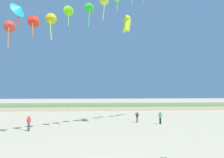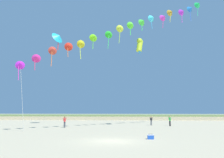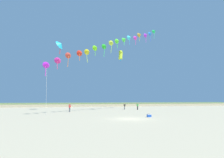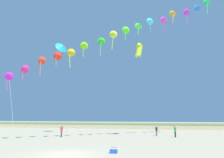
% 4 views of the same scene
% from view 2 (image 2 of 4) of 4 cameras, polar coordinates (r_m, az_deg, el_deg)
% --- Properties ---
extents(ground_plane, '(240.00, 240.00, 0.00)m').
position_cam_2_polar(ground_plane, '(20.58, -0.30, -14.75)').
color(ground_plane, '#C1B28E').
extents(dune_ridge, '(120.00, 12.75, 1.24)m').
position_cam_2_polar(dune_ridge, '(65.23, 2.46, -9.10)').
color(dune_ridge, tan).
rests_on(dune_ridge, ground).
extents(person_near_left, '(0.58, 0.24, 1.66)m').
position_cam_2_polar(person_near_left, '(35.94, -11.32, -9.88)').
color(person_near_left, '#474C56').
rests_on(person_near_left, ground).
extents(person_near_right, '(0.45, 0.48, 1.64)m').
position_cam_2_polar(person_near_right, '(39.60, 13.75, -9.58)').
color(person_near_right, black).
rests_on(person_near_right, ground).
extents(person_mid_center, '(0.53, 0.21, 1.52)m').
position_cam_2_polar(person_mid_center, '(40.85, 9.40, -9.72)').
color(person_mid_center, '#474C56').
rests_on(person_mid_center, ground).
extents(kite_banner_string, '(26.71, 14.56, 21.60)m').
position_cam_2_polar(kite_banner_string, '(35.80, 3.39, 12.17)').
color(kite_banner_string, '#C523D3').
extents(large_kite_low_lead, '(1.46, 1.62, 2.63)m').
position_cam_2_polar(large_kite_low_lead, '(38.29, 6.66, 8.02)').
color(large_kite_low_lead, '#A7C623').
extents(large_kite_mid_trail, '(2.55, 2.71, 3.45)m').
position_cam_2_polar(large_kite_mid_trail, '(42.46, -12.78, 9.89)').
color(large_kite_mid_trail, '#21B5D1').
extents(beach_cooler, '(0.58, 0.41, 0.46)m').
position_cam_2_polar(beach_cooler, '(22.17, 9.28, -13.56)').
color(beach_cooler, blue).
rests_on(beach_cooler, ground).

